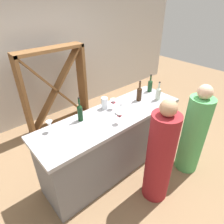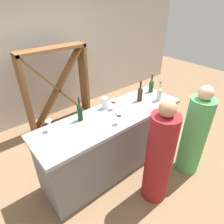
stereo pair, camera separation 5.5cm
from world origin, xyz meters
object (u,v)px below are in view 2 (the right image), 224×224
(wine_rack, at_px, (57,89))
(wine_glass_far_left, at_px, (49,123))
(wine_bottle_second_left_amber_brown, at_px, (140,93))
(wine_bottle_center_clear_pale, at_px, (159,94))
(wine_glass_near_center, at_px, (121,106))
(person_center_guest, at_px, (194,135))
(wine_glass_near_right, at_px, (114,102))
(wine_glass_near_left, at_px, (119,116))
(water_pitcher, at_px, (105,103))
(person_left_guest, at_px, (159,158))
(wine_bottle_second_right_olive_green, at_px, (151,86))
(wine_bottle_leftmost_dark_green, at_px, (80,112))

(wine_rack, bearing_deg, wine_glass_far_left, -118.46)
(wine_bottle_second_left_amber_brown, distance_m, wine_bottle_center_clear_pale, 0.30)
(wine_glass_near_center, distance_m, person_center_guest, 1.17)
(wine_glass_near_right, bearing_deg, person_center_guest, -49.34)
(wine_glass_near_left, bearing_deg, wine_glass_near_right, 60.40)
(wine_glass_far_left, height_order, water_pitcher, water_pitcher)
(wine_rack, xyz_separation_m, person_left_guest, (0.15, -2.42, -0.12))
(wine_bottle_second_left_amber_brown, distance_m, wine_glass_near_right, 0.48)
(wine_glass_near_left, distance_m, wine_glass_near_center, 0.27)
(wine_bottle_center_clear_pale, xyz_separation_m, wine_bottle_second_right_olive_green, (0.14, 0.28, -0.00))
(wine_bottle_second_left_amber_brown, xyz_separation_m, wine_glass_near_left, (-0.66, -0.26, -0.01))
(wine_rack, distance_m, wine_bottle_second_left_amber_brown, 1.75)
(wine_glass_near_left, bearing_deg, wine_glass_near_center, 42.46)
(wine_bottle_center_clear_pale, distance_m, person_center_guest, 0.80)
(wine_glass_near_right, relative_size, water_pitcher, 0.92)
(wine_glass_near_left, distance_m, person_left_guest, 0.72)
(person_left_guest, bearing_deg, water_pitcher, 2.97)
(wine_rack, relative_size, wine_bottle_second_left_amber_brown, 5.02)
(wine_bottle_second_right_olive_green, relative_size, wine_glass_far_left, 2.03)
(wine_bottle_leftmost_dark_green, distance_m, wine_bottle_second_left_amber_brown, 1.01)
(wine_bottle_second_left_amber_brown, bearing_deg, water_pitcher, 164.21)
(wine_bottle_second_left_amber_brown, relative_size, wine_glass_near_right, 2.05)
(person_center_guest, bearing_deg, wine_glass_near_center, 51.44)
(wine_glass_far_left, height_order, person_center_guest, person_center_guest)
(wine_bottle_leftmost_dark_green, relative_size, wine_bottle_second_left_amber_brown, 1.05)
(wine_bottle_leftmost_dark_green, bearing_deg, person_left_guest, -61.16)
(wine_bottle_center_clear_pale, bearing_deg, wine_glass_near_center, 171.03)
(wine_glass_far_left, distance_m, person_center_guest, 2.03)
(wine_bottle_center_clear_pale, height_order, wine_glass_far_left, wine_bottle_center_clear_pale)
(water_pitcher, bearing_deg, wine_bottle_second_right_olive_green, -3.69)
(wine_bottle_leftmost_dark_green, xyz_separation_m, person_center_guest, (1.31, -0.97, -0.46))
(wine_bottle_center_clear_pale, distance_m, wine_bottle_second_right_olive_green, 0.32)
(wine_bottle_second_right_olive_green, relative_size, person_center_guest, 0.21)
(wine_bottle_leftmost_dark_green, relative_size, wine_glass_far_left, 2.29)
(wine_bottle_leftmost_dark_green, height_order, wine_glass_near_right, wine_bottle_leftmost_dark_green)
(wine_rack, distance_m, person_center_guest, 2.62)
(wine_rack, bearing_deg, wine_glass_near_right, -84.23)
(person_left_guest, distance_m, person_center_guest, 0.79)
(wine_bottle_second_left_amber_brown, bearing_deg, wine_bottle_center_clear_pale, -37.53)
(wine_bottle_second_left_amber_brown, relative_size, wine_bottle_center_clear_pale, 1.07)
(wine_bottle_leftmost_dark_green, bearing_deg, wine_bottle_second_left_amber_brown, -7.22)
(wine_bottle_second_left_amber_brown, xyz_separation_m, person_left_guest, (-0.48, -0.82, -0.43))
(wine_glass_near_center, bearing_deg, person_left_guest, -91.62)
(wine_bottle_center_clear_pale, bearing_deg, wine_rack, 115.99)
(person_center_guest, bearing_deg, wine_glass_far_left, 66.17)
(wine_glass_near_center, height_order, wine_glass_near_right, wine_glass_near_right)
(wine_rack, relative_size, wine_glass_near_right, 10.29)
(wine_glass_far_left, bearing_deg, wine_bottle_second_right_olive_green, -2.16)
(wine_bottle_second_right_olive_green, xyz_separation_m, person_center_guest, (-0.08, -0.94, -0.44))
(wine_bottle_second_left_amber_brown, xyz_separation_m, wine_bottle_center_clear_pale, (0.24, -0.18, -0.01))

